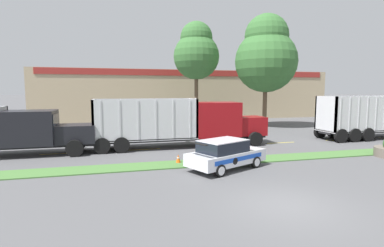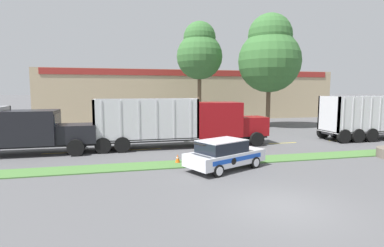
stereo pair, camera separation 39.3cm
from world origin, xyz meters
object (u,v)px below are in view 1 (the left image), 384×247
dump_truck_trail (199,123)px  traffic_cone (178,159)px  dump_truck_lead (13,132)px  rally_car (225,154)px

dump_truck_trail → traffic_cone: (-2.62, -4.92, -1.45)m
traffic_cone → dump_truck_lead: bearing=154.7°
dump_truck_trail → rally_car: 6.77m
dump_truck_trail → traffic_cone: 5.76m
rally_car → traffic_cone: size_ratio=8.98×
dump_truck_lead → traffic_cone: bearing=-25.3°
dump_truck_lead → rally_car: (11.71, -6.29, -0.71)m
dump_truck_lead → dump_truck_trail: size_ratio=0.92×
rally_car → traffic_cone: (-2.14, 1.77, -0.55)m
traffic_cone → dump_truck_trail: bearing=61.9°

